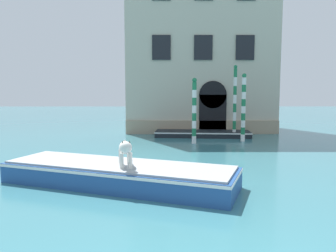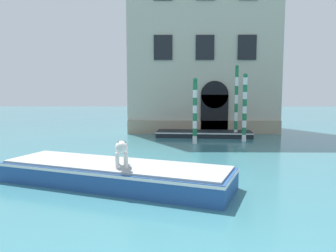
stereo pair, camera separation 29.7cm
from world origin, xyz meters
The scene contains 7 objects.
palazzo_left centered at (1.61, 22.26, 6.59)m, with size 10.49×6.13×13.20m.
boat_foreground centered at (-2.36, 6.96, 0.37)m, with size 7.65×4.55×0.69m.
dog_on_deck centered at (-2.06, 6.52, 1.23)m, with size 0.51×1.25×0.84m.
boat_moored_near_palazzo centered at (1.48, 17.91, 0.20)m, with size 6.17×2.25×0.37m.
mooring_pole_0 centered at (3.62, 15.92, 1.99)m, with size 0.26×0.26×3.94m.
mooring_pole_1 centered at (0.70, 15.13, 1.85)m, with size 0.25×0.25×3.65m.
mooring_pole_2 centered at (3.40, 17.32, 2.28)m, with size 0.22×0.22×4.52m.
Camera 1 is at (-0.86, -3.01, 2.92)m, focal length 35.00 mm.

